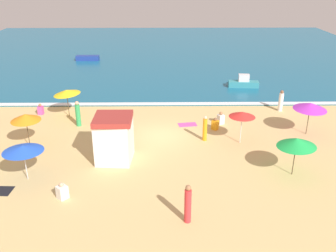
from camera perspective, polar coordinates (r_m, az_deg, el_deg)
The scene contains 21 objects.
ground_plane at distance 25.37m, azimuth -1.19°, elevation -1.55°, with size 60.00×60.00×0.00m, color #D8B775.
ocean_water at distance 52.13m, azimuth -0.97°, elevation 11.48°, with size 60.00×44.00×0.10m, color #196084.
wave_breaker_foam at distance 31.17m, azimuth -1.11°, elevation 3.47°, with size 57.00×0.70×0.01m, color white.
lifeguard_cabana at distance 21.92m, azimuth -8.35°, elevation -1.87°, with size 2.18×2.26×2.79m.
beach_umbrella_1 at distance 24.08m, azimuth 11.43°, elevation 1.78°, with size 2.21×2.21×2.19m.
beach_umbrella_2 at distance 26.74m, azimuth 21.19°, elevation 2.89°, with size 2.78×2.79×2.33m.
beach_umbrella_4 at distance 21.05m, azimuth 19.31°, elevation -2.40°, with size 2.54×2.52×2.30m.
beach_umbrella_5 at distance 24.72m, azimuth -21.22°, elevation 1.25°, with size 2.14×2.15×2.29m.
beach_umbrella_6 at distance 29.14m, azimuth -15.43°, elevation 5.10°, with size 2.48×2.47×2.26m.
beach_umbrella_8 at distance 20.91m, azimuth -21.58°, elevation -3.27°, with size 2.34×2.34×2.06m.
beachgoer_0 at distance 27.49m, azimuth -13.78°, elevation 1.81°, with size 0.39×0.39×1.89m.
beachgoer_1 at distance 30.74m, azimuth -19.14°, elevation 2.41°, with size 0.42×0.42×0.88m.
beachgoer_2 at distance 24.54m, azimuth 5.74°, elevation -0.43°, with size 0.33×0.33×1.74m.
beachgoer_3 at distance 27.52m, azimuth 8.16°, elevation 1.15°, with size 0.58×0.58×0.94m.
beachgoer_5 at distance 16.81m, azimuth 3.09°, elevation -12.03°, with size 0.45×0.45×1.93m.
beachgoer_7 at distance 19.37m, azimuth -16.08°, elevation -9.75°, with size 0.66×0.66×0.91m.
beachgoer_9 at distance 30.97m, azimuth 17.09°, elevation 3.69°, with size 0.40×0.40×1.73m.
beachgoer_11 at distance 26.48m, azimuth 7.30°, elevation 0.25°, with size 0.57×0.57×0.89m.
beach_towel_1 at distance 27.23m, azimuth 3.03°, elevation 0.22°, with size 1.45×0.97×0.01m.
small_boat_0 at distance 47.65m, azimuth -12.35°, elevation 10.26°, with size 2.82×0.95×0.58m.
small_boat_1 at distance 36.37m, azimuth 11.61°, elevation 6.57°, with size 2.94×1.18×1.25m.
Camera 1 is at (0.25, -23.05, 10.61)m, focal length 39.34 mm.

